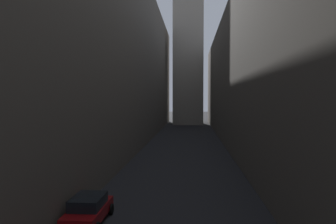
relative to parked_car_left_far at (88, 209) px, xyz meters
name	(u,v)px	position (x,y,z in m)	size (l,w,h in m)	color
ground_plane	(184,153)	(4.40, 23.51, -0.76)	(264.00, 264.00, 0.00)	#232326
building_block_left	(84,55)	(-8.45, 25.51, 11.37)	(14.70, 108.00, 24.27)	#60594F
building_block_right	(291,75)	(17.62, 25.51, 8.73)	(15.45, 108.00, 18.98)	#60594F
parked_car_left_far	(88,209)	(0.00, 0.00, 0.00)	(1.89, 4.17, 1.46)	maroon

